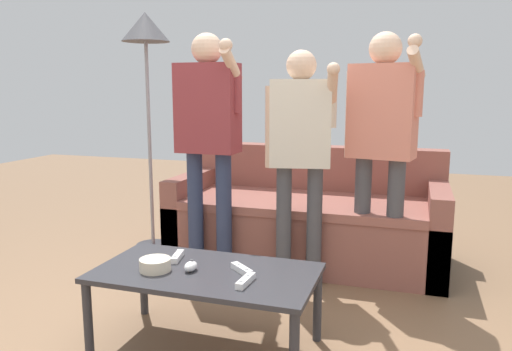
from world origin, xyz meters
The scene contains 12 objects.
ground_plane centered at (0.00, 0.00, 0.00)m, with size 12.00×12.00×0.00m, color brown.
couch centered at (0.17, 1.52, 0.30)m, with size 2.01×0.90×0.83m.
coffee_table centered at (-0.01, 0.01, 0.37)m, with size 1.08×0.58×0.41m.
snack_bowl centered at (-0.25, -0.07, 0.44)m, with size 0.15×0.15×0.06m, color beige.
game_remote_nunchuk centered at (-0.08, -0.02, 0.44)m, with size 0.06×0.09×0.05m.
floor_lamp centered at (-1.10, 1.38, 1.64)m, with size 0.37×0.37×1.87m.
player_left centered at (-0.41, 0.97, 1.04)m, with size 0.49×0.33×1.65m.
player_center centered at (0.23, 0.97, 0.96)m, with size 0.48×0.33×1.53m.
player_right centered at (0.72, 1.11, 1.03)m, with size 0.48×0.39×1.63m.
game_remote_wand_near centered at (-0.22, 0.11, 0.43)m, with size 0.07×0.16×0.03m.
game_remote_wand_far centered at (0.23, -0.09, 0.43)m, with size 0.05×0.16×0.03m.
game_remote_wand_spare centered at (0.16, 0.04, 0.43)m, with size 0.14×0.13×0.03m.
Camera 1 is at (0.92, -2.09, 1.28)m, focal length 34.58 mm.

